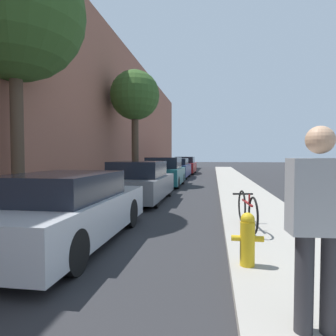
# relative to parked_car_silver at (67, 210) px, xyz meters

# --- Properties ---
(ground_plane) EXTENTS (120.00, 120.00, 0.00)m
(ground_plane) POSITION_rel_parked_car_silver_xyz_m (0.95, 8.66, -0.63)
(ground_plane) COLOR #28282B
(sidewalk_left) EXTENTS (2.00, 52.00, 0.12)m
(sidewalk_left) POSITION_rel_parked_car_silver_xyz_m (-1.95, 8.66, -0.57)
(sidewalk_left) COLOR #9E998E
(sidewalk_left) RESTS_ON ground
(sidewalk_right) EXTENTS (2.00, 52.00, 0.12)m
(sidewalk_right) POSITION_rel_parked_car_silver_xyz_m (3.85, 8.66, -0.57)
(sidewalk_right) COLOR #9E998E
(sidewalk_right) RESTS_ON ground
(building_facade_left) EXTENTS (0.70, 52.00, 8.58)m
(building_facade_left) POSITION_rel_parked_car_silver_xyz_m (-3.30, 8.66, 3.67)
(building_facade_left) COLOR #9E604C
(building_facade_left) RESTS_ON ground
(parked_car_silver) EXTENTS (1.74, 4.41, 1.30)m
(parked_car_silver) POSITION_rel_parked_car_silver_xyz_m (0.00, 0.00, 0.00)
(parked_car_silver) COLOR black
(parked_car_silver) RESTS_ON ground
(parked_car_grey) EXTENTS (1.85, 4.24, 1.40)m
(parked_car_grey) POSITION_rel_parked_car_silver_xyz_m (0.04, 5.18, 0.04)
(parked_car_grey) COLOR black
(parked_car_grey) RESTS_ON ground
(parked_car_teal) EXTENTS (1.83, 3.94, 1.51)m
(parked_car_teal) POSITION_rel_parked_car_silver_xyz_m (0.07, 10.34, 0.08)
(parked_car_teal) COLOR black
(parked_car_teal) RESTS_ON ground
(parked_car_navy) EXTENTS (1.90, 4.51, 1.40)m
(parked_car_navy) POSITION_rel_parked_car_silver_xyz_m (-0.07, 16.08, 0.06)
(parked_car_navy) COLOR black
(parked_car_navy) RESTS_ON ground
(parked_car_red) EXTENTS (1.75, 4.67, 1.50)m
(parked_car_red) POSITION_rel_parked_car_silver_xyz_m (0.14, 21.33, 0.08)
(parked_car_red) COLOR black
(parked_car_red) RESTS_ON ground
(street_tree_near) EXTENTS (3.65, 3.65, 7.12)m
(street_tree_near) POSITION_rel_parked_car_silver_xyz_m (-2.54, 2.21, 4.76)
(street_tree_near) COLOR #4C3A2B
(street_tree_near) RESTS_ON sidewalk_left
(street_tree_far) EXTENTS (2.61, 2.61, 5.99)m
(street_tree_far) POSITION_rel_parked_car_silver_xyz_m (-1.51, 10.42, 4.10)
(street_tree_far) COLOR #4C3A2B
(street_tree_far) RESTS_ON sidewalk_left
(fire_hydrant) EXTENTS (0.43, 0.20, 0.72)m
(fire_hydrant) POSITION_rel_parked_car_silver_xyz_m (3.08, -0.95, -0.13)
(fire_hydrant) COLOR gold
(fire_hydrant) RESTS_ON sidewalk_right
(pedestrian) EXTENTS (0.49, 0.28, 1.74)m
(pedestrian) POSITION_rel_parked_car_silver_xyz_m (3.48, -2.43, 0.47)
(pedestrian) COLOR #2D2D33
(pedestrian) RESTS_ON sidewalk_right
(bicycle) EXTENTS (0.44, 1.74, 0.71)m
(bicycle) POSITION_rel_parked_car_silver_xyz_m (3.31, 1.25, -0.14)
(bicycle) COLOR black
(bicycle) RESTS_ON sidewalk_right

